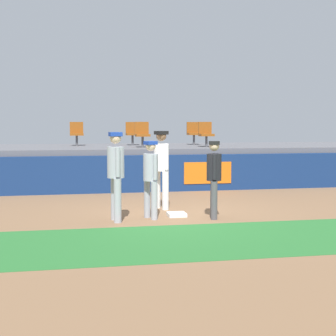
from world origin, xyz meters
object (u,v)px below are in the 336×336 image
(player_coach_visitor, at_px, (151,174))
(seat_back_center, at_px, (132,132))
(seat_front_center, at_px, (142,133))
(seat_back_left, at_px, (77,132))
(seat_back_right, at_px, (193,132))
(player_umpire, at_px, (214,174))
(first_base, at_px, (177,214))
(seat_front_right, at_px, (206,133))
(player_runner_visitor, at_px, (116,170))
(player_fielder_home, at_px, (161,164))

(player_coach_visitor, xyz_separation_m, seat_back_center, (0.57, 7.61, 0.78))
(player_coach_visitor, distance_m, seat_front_center, 5.90)
(player_coach_visitor, height_order, seat_back_left, seat_back_left)
(seat_back_right, bearing_deg, player_umpire, -100.78)
(player_coach_visitor, xyz_separation_m, seat_back_right, (2.85, 7.61, 0.78))
(player_umpire, height_order, seat_back_left, seat_back_left)
(first_base, distance_m, seat_front_right, 6.30)
(player_runner_visitor, relative_size, seat_back_right, 2.25)
(player_fielder_home, relative_size, seat_back_right, 2.25)
(player_coach_visitor, relative_size, seat_back_right, 2.02)
(player_fielder_home, bearing_deg, seat_back_center, 153.91)
(seat_back_left, bearing_deg, player_runner_visitor, -85.19)
(seat_front_center, distance_m, seat_back_left, 2.76)
(player_fielder_home, distance_m, player_umpire, 1.71)
(first_base, relative_size, seat_front_right, 0.48)
(player_coach_visitor, height_order, seat_front_center, seat_front_center)
(player_runner_visitor, relative_size, seat_back_center, 2.25)
(player_runner_visitor, relative_size, player_umpire, 1.12)
(first_base, height_order, player_fielder_home, player_fielder_home)
(seat_front_center, bearing_deg, player_umpire, -83.45)
(first_base, relative_size, seat_back_left, 0.48)
(seat_front_center, relative_size, seat_back_left, 1.00)
(first_base, xyz_separation_m, seat_front_right, (2.22, 5.64, 1.72))
(player_umpire, distance_m, seat_back_left, 8.35)
(first_base, bearing_deg, seat_front_center, 89.45)
(player_runner_visitor, xyz_separation_m, seat_back_left, (-0.65, 7.76, 0.66))
(player_runner_visitor, height_order, player_coach_visitor, player_runner_visitor)
(player_umpire, relative_size, seat_back_center, 2.01)
(seat_front_right, bearing_deg, player_fielder_home, -117.38)
(player_umpire, height_order, seat_back_right, seat_back_right)
(player_runner_visitor, distance_m, player_umpire, 2.14)
(player_runner_visitor, xyz_separation_m, seat_front_center, (1.44, 5.96, 0.66))
(first_base, relative_size, seat_back_right, 0.48)
(seat_front_right, distance_m, seat_back_center, 2.89)
(seat_front_center, bearing_deg, player_runner_visitor, -103.57)
(seat_back_center, distance_m, seat_back_left, 1.99)
(seat_back_center, xyz_separation_m, seat_back_left, (-1.99, 0.00, 0.00))
(player_fielder_home, height_order, seat_back_left, seat_back_left)
(first_base, relative_size, player_umpire, 0.24)
(seat_back_left, bearing_deg, seat_back_center, -0.01)
(player_runner_visitor, bearing_deg, player_fielder_home, 132.22)
(player_coach_visitor, xyz_separation_m, seat_front_center, (0.67, 5.81, 0.78))
(seat_front_center, bearing_deg, seat_front_right, -0.00)
(player_umpire, relative_size, seat_back_left, 2.01)
(player_coach_visitor, distance_m, seat_front_right, 6.51)
(first_base, distance_m, player_umpire, 1.26)
(first_base, bearing_deg, seat_back_right, 73.26)
(first_base, xyz_separation_m, seat_back_right, (2.24, 7.44, 1.72))
(seat_back_left, bearing_deg, player_fielder_home, -73.59)
(player_umpire, distance_m, seat_front_center, 6.12)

